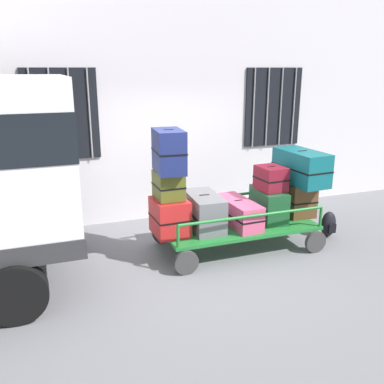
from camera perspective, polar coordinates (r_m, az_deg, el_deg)
ground_plane at (r=6.35m, az=2.10°, el=-9.11°), size 40.00×40.00×0.00m
building_wall at (r=7.81m, az=-3.99°, el=14.65°), size 12.00×0.37×5.00m
luggage_cart at (r=6.65m, az=6.18°, el=-4.83°), size 2.45×1.22×0.40m
cart_railing at (r=6.53m, az=6.28°, el=-2.06°), size 2.35×1.08×0.33m
suitcase_left_bottom at (r=6.13m, az=-3.05°, el=-3.38°), size 0.50×0.60×0.54m
suitcase_left_middle at (r=6.02m, az=-3.22°, el=0.92°), size 0.38×0.48×0.40m
suitcase_left_top at (r=5.86m, az=-3.17°, el=5.55°), size 0.43×0.66×0.61m
suitcase_midleft_bottom at (r=6.34m, az=1.65°, el=-2.69°), size 0.49×0.91×0.53m
suitcase_center_bottom at (r=6.55m, az=6.30°, el=-2.78°), size 0.43×0.99×0.40m
suitcase_midright_bottom at (r=6.82m, az=10.34°, el=-1.68°), size 0.45×0.81×0.50m
suitcase_midright_middle at (r=6.68m, az=10.66°, el=1.85°), size 0.42×0.49×0.38m
suitcase_right_bottom at (r=7.06m, az=14.48°, el=-1.09°), size 0.46×0.40×0.56m
suitcase_right_middle at (r=6.96m, az=14.59°, el=3.29°), size 0.54×1.00×0.53m
backpack at (r=7.44m, az=18.04°, el=-4.20°), size 0.27×0.22×0.44m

